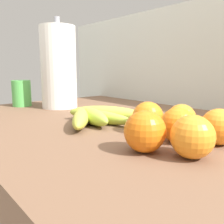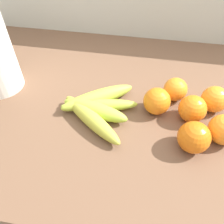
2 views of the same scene
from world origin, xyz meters
name	(u,v)px [view 1 (image 1 of 2)]	position (x,y,z in m)	size (l,w,h in m)	color
banana_bunch	(95,116)	(-0.40, -0.06, 0.94)	(0.21, 0.23, 0.04)	gold
orange_back_right	(219,127)	(-0.10, 0.01, 0.96)	(0.07, 0.07, 0.07)	orange
orange_back_left	(145,131)	(-0.16, -0.13, 0.96)	(0.07, 0.07, 0.07)	orange
orange_center	(192,137)	(-0.09, -0.10, 0.96)	(0.07, 0.07, 0.07)	orange
orange_right	(148,117)	(-0.24, -0.03, 0.96)	(0.07, 0.07, 0.07)	orange
orange_front	(178,125)	(-0.16, -0.04, 0.96)	(0.07, 0.07, 0.07)	orange
orange_far_right	(181,118)	(-0.20, 0.03, 0.95)	(0.06, 0.06, 0.06)	orange
paper_towel_roll	(59,68)	(-0.70, 0.00, 1.07)	(0.13, 0.13, 0.32)	white
mug	(22,93)	(-0.83, -0.09, 0.97)	(0.07, 0.07, 0.10)	#56BF56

